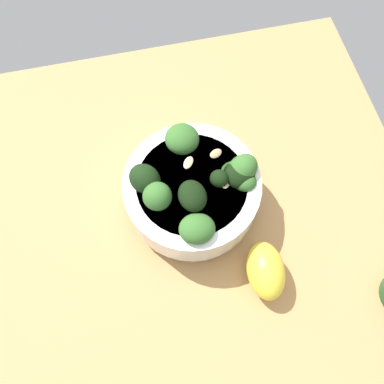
# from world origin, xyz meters

# --- Properties ---
(ground_plane) EXTENTS (0.60, 0.60, 0.05)m
(ground_plane) POSITION_xyz_m (0.00, 0.00, -0.02)
(ground_plane) COLOR tan
(bowl_of_broccoli) EXTENTS (0.18, 0.18, 0.10)m
(bowl_of_broccoli) POSITION_xyz_m (0.01, -0.01, 0.05)
(bowl_of_broccoli) COLOR white
(bowl_of_broccoli) RESTS_ON ground_plane
(lemon_wedge) EXTENTS (0.05, 0.08, 0.05)m
(lemon_wedge) POSITION_xyz_m (-0.06, 0.11, 0.03)
(lemon_wedge) COLOR yellow
(lemon_wedge) RESTS_ON ground_plane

